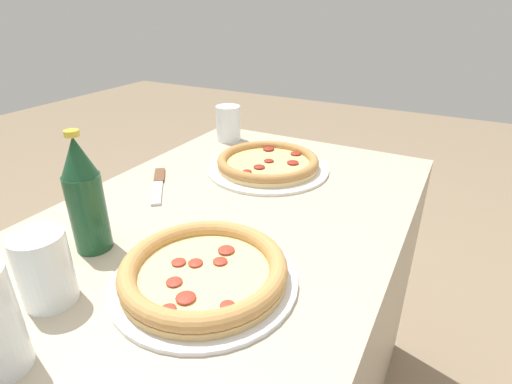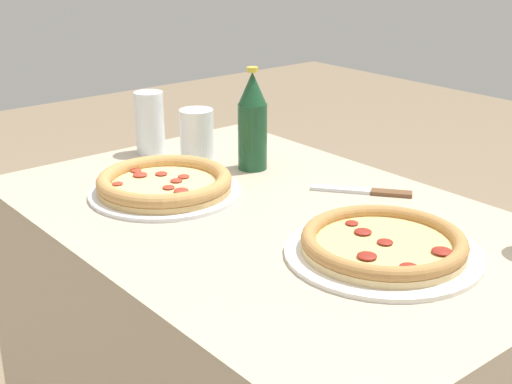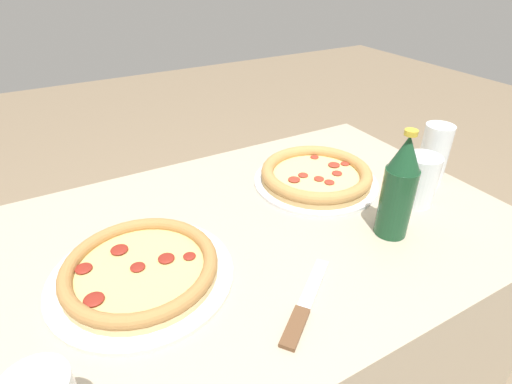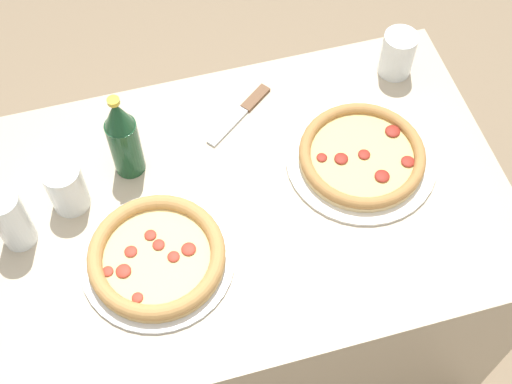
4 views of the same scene
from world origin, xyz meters
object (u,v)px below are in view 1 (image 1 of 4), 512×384
at_px(glass_iced_tea, 228,125).
at_px(beer_bottle, 85,196).
at_px(knife, 159,184).
at_px(pizza_salami, 268,163).
at_px(glass_mango_juice, 45,272).
at_px(pizza_pepperoni, 204,272).

xyz_separation_m(glass_iced_tea, beer_bottle, (-0.65, -0.11, 0.06)).
bearing_deg(knife, beer_bottle, -163.90).
xyz_separation_m(pizza_salami, knife, (-0.21, 0.20, -0.02)).
xyz_separation_m(pizza_salami, beer_bottle, (-0.48, 0.12, 0.09)).
bearing_deg(glass_mango_juice, pizza_pepperoni, -51.53).
xyz_separation_m(pizza_pepperoni, glass_iced_tea, (0.63, 0.34, 0.03)).
distance_m(pizza_salami, knife, 0.29).
height_order(glass_iced_tea, knife, glass_iced_tea).
distance_m(glass_mango_juice, beer_bottle, 0.15).
distance_m(pizza_salami, glass_mango_juice, 0.62).
xyz_separation_m(pizza_pepperoni, beer_bottle, (-0.01, 0.24, 0.09)).
relative_size(pizza_salami, glass_iced_tea, 2.92).
xyz_separation_m(glass_mango_juice, knife, (0.40, 0.13, -0.05)).
relative_size(pizza_pepperoni, knife, 1.74).
relative_size(pizza_pepperoni, pizza_salami, 0.94).
bearing_deg(pizza_pepperoni, glass_iced_tea, 28.52).
xyz_separation_m(glass_mango_juice, glass_iced_tea, (0.78, 0.16, -0.00)).
distance_m(pizza_pepperoni, glass_mango_juice, 0.24).
relative_size(glass_iced_tea, knife, 0.64).
distance_m(glass_iced_tea, beer_bottle, 0.66).
xyz_separation_m(pizza_pepperoni, pizza_salami, (0.47, 0.12, -0.00)).
relative_size(beer_bottle, knife, 1.29).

